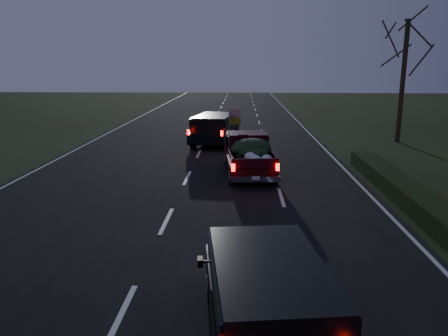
# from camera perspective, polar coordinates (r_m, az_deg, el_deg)

# --- Properties ---
(ground) EXTENTS (120.00, 120.00, 0.00)m
(ground) POSITION_cam_1_polar(r_m,az_deg,el_deg) (13.09, -7.53, -6.92)
(ground) COLOR black
(ground) RESTS_ON ground
(road_asphalt) EXTENTS (14.00, 120.00, 0.02)m
(road_asphalt) POSITION_cam_1_polar(r_m,az_deg,el_deg) (13.09, -7.53, -6.88)
(road_asphalt) COLOR black
(road_asphalt) RESTS_ON ground
(hedge_row) EXTENTS (1.00, 10.00, 0.60)m
(hedge_row) POSITION_cam_1_polar(r_m,az_deg,el_deg) (16.65, 21.93, -2.28)
(hedge_row) COLOR black
(hedge_row) RESTS_ON ground
(bare_tree_far) EXTENTS (3.60, 3.60, 7.00)m
(bare_tree_far) POSITION_cam_1_polar(r_m,az_deg,el_deg) (27.71, 22.62, 13.87)
(bare_tree_far) COLOR black
(bare_tree_far) RESTS_ON ground
(pickup_truck) EXTENTS (2.20, 4.84, 2.46)m
(pickup_truck) POSITION_cam_1_polar(r_m,az_deg,el_deg) (18.31, 3.22, 2.04)
(pickup_truck) COLOR #37070F
(pickup_truck) RESTS_ON ground
(lead_suv) EXTENTS (2.77, 5.08, 1.39)m
(lead_suv) POSITION_cam_1_polar(r_m,az_deg,el_deg) (25.21, -1.23, 5.48)
(lead_suv) COLOR black
(lead_suv) RESTS_ON ground
(rear_suv) EXTENTS (2.35, 4.49, 1.24)m
(rear_suv) POSITION_cam_1_polar(r_m,az_deg,el_deg) (7.33, 5.68, -15.97)
(rear_suv) COLOR black
(rear_suv) RESTS_ON ground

